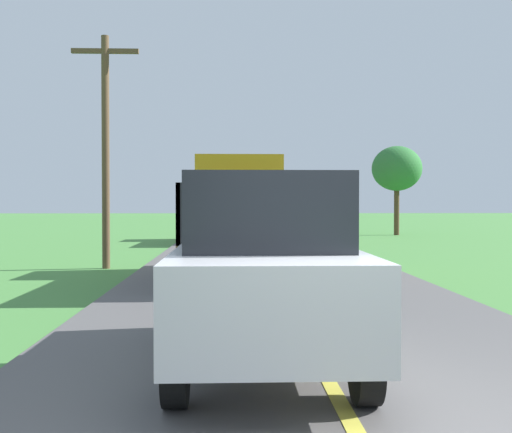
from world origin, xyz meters
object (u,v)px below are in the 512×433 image
Objects in this scene: banana_truck_near at (240,214)px; roadside_tree_near_left at (397,169)px; following_car at (264,268)px; banana_truck_far at (235,209)px; utility_pole_roadside at (106,143)px.

banana_truck_near is 1.22× the size of roadside_tree_near_left.
roadside_tree_near_left is 28.36m from following_car.
following_car is (0.14, -8.39, -0.40)m from banana_truck_near.
utility_pole_roadside reaches higher than banana_truck_far.
banana_truck_near is 0.95× the size of utility_pole_roadside.
utility_pole_roadside is at bearing -126.10° from roadside_tree_near_left.
banana_truck_far reaches higher than following_car.
roadside_tree_near_left is at bearing 72.50° from following_car.
roadside_tree_near_left is 1.16× the size of following_car.
following_car is at bearing -89.04° from banana_truck_near.
utility_pole_roadside reaches higher than banana_truck_near.
banana_truck_far is 22.13m from following_car.
utility_pole_roadside is 20.58m from roadside_tree_near_left.
banana_truck_near reaches higher than following_car.
roadside_tree_near_left is (8.64, 18.55, 2.07)m from banana_truck_near.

